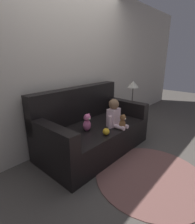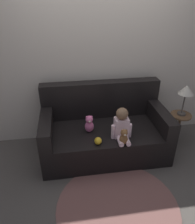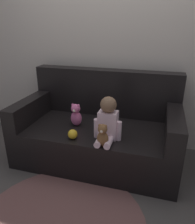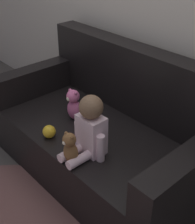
% 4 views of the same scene
% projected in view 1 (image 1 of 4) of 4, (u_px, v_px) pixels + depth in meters
% --- Properties ---
extents(ground_plane, '(12.00, 12.00, 0.00)m').
position_uv_depth(ground_plane, '(95.00, 149.00, 2.85)').
color(ground_plane, '#4C4742').
extents(wall_back, '(8.00, 0.05, 2.60)m').
position_uv_depth(wall_back, '(69.00, 66.00, 2.80)').
color(wall_back, beige).
rests_on(wall_back, ground_plane).
extents(couch, '(1.75, 0.93, 0.98)m').
position_uv_depth(couch, '(91.00, 130.00, 2.79)').
color(couch, black).
rests_on(couch, ground_plane).
extents(person_baby, '(0.28, 0.31, 0.42)m').
position_uv_depth(person_baby, '(114.00, 115.00, 2.63)').
color(person_baby, silver).
rests_on(person_baby, couch).
extents(teddy_bear_brown, '(0.13, 0.10, 0.22)m').
position_uv_depth(teddy_bear_brown, '(123.00, 122.00, 2.56)').
color(teddy_bear_brown, brown).
rests_on(teddy_bear_brown, couch).
extents(plush_toy_side, '(0.12, 0.12, 0.25)m').
position_uv_depth(plush_toy_side, '(87.00, 123.00, 2.48)').
color(plush_toy_side, '#DB6699').
rests_on(plush_toy_side, couch).
extents(toy_ball, '(0.09, 0.09, 0.09)m').
position_uv_depth(toy_ball, '(106.00, 132.00, 2.38)').
color(toy_ball, gold).
rests_on(toy_ball, couch).
extents(floor_rug, '(1.38, 1.38, 0.01)m').
position_uv_depth(floor_rug, '(150.00, 176.00, 2.22)').
color(floor_rug, brown).
rests_on(floor_rug, ground_plane).
extents(side_table, '(0.31, 0.31, 0.99)m').
position_uv_depth(side_table, '(133.00, 93.00, 3.46)').
color(side_table, brown).
rests_on(side_table, ground_plane).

